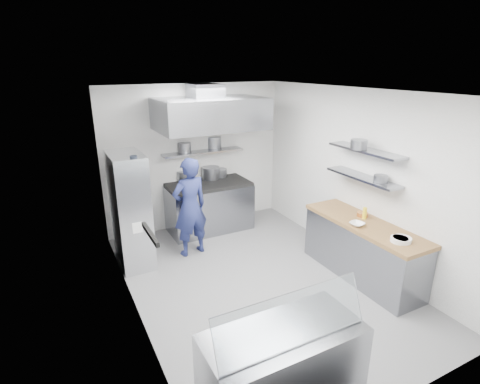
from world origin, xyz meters
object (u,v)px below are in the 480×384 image
wire_rack (130,210)px  display_case (282,369)px  gas_range (209,208)px  chef (190,207)px

wire_rack → display_case: 3.55m
gas_range → display_case: bearing=-103.8°
gas_range → display_case: gas_range is taller
wire_rack → chef: bearing=-8.7°
gas_range → display_case: size_ratio=1.07×
wire_rack → gas_range: bearing=21.6°
gas_range → chef: 1.12m
chef → wire_rack: bearing=-17.7°
wire_rack → display_case: wire_rack is taller
chef → wire_rack: (-0.95, 0.15, 0.07)m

